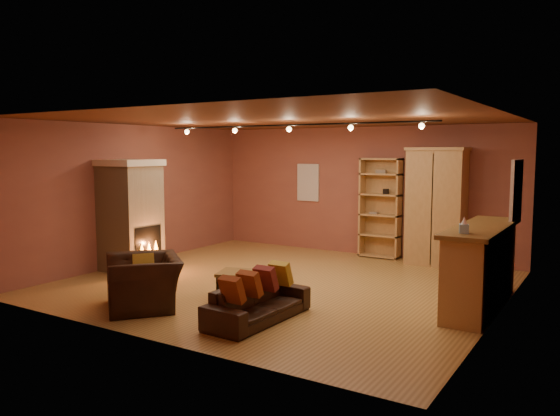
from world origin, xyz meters
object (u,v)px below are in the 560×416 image
Objects in this scene: loveseat at (258,295)px; fireplace at (131,215)px; armchair at (144,273)px; bar_counter at (481,266)px; armoire at (436,206)px; coffee_table at (237,275)px; bookcase at (381,207)px.

fireplace is at bearing 72.93° from loveseat.
armchair reaches higher than loveseat.
fireplace is at bearing -171.84° from bar_counter.
armchair is (-2.73, -5.25, -0.67)m from armoire.
armchair is (2.08, -1.70, -0.55)m from fireplace.
bar_counter is 3.61× the size of coffee_table.
armoire is 1.71× the size of armchair.
armoire is (1.23, -0.19, 0.10)m from bookcase.
bar_counter reaches higher than coffee_table.
bookcase is 1.26× the size of loveseat.
armoire reaches higher than fireplace.
bookcase is 0.91× the size of armoire.
fireplace is 2.74m from armchair.
armoire is at bearing -8.63° from bookcase.
coffee_table is at bearing -156.45° from bar_counter.
armchair is 1.96× the size of coffee_table.
bookcase is at bearing 133.05° from bar_counter.
fireplace is 1.55× the size of armchair.
coffee_table is (-3.33, -1.45, -0.26)m from bar_counter.
coffee_table is (2.92, -0.55, -0.70)m from fireplace.
coffee_table is at bearing -98.89° from bookcase.
armoire reaches higher than armchair.
armchair is at bearing -105.51° from bookcase.
fireplace is 3.03× the size of coffee_table.
bar_counter is (2.65, -2.84, -0.47)m from bookcase.
loveseat is 2.41× the size of coffee_table.
fireplace is at bearing -179.83° from armchair.
bookcase is (3.59, 3.74, 0.02)m from fireplace.
fireplace is 4.12m from loveseat.
bar_counter is (1.43, -2.66, -0.57)m from armoire.
loveseat is (3.84, -1.33, -0.71)m from fireplace.
fireplace is 1.25× the size of loveseat.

